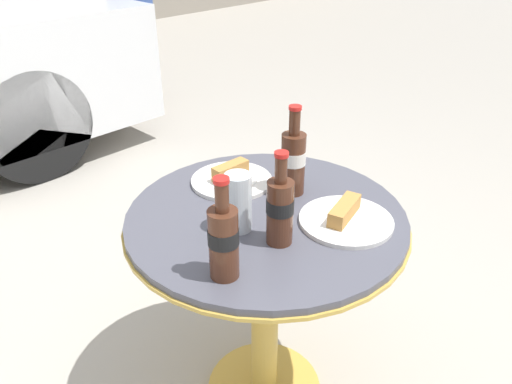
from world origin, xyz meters
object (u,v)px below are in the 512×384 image
object	(u,v)px
cola_bottle_right	(223,239)
drinking_glass	(237,204)
bistro_table	(266,259)
lunch_plate_far	(346,218)
cola_bottle_left	(280,208)
cola_bottle_center	(293,160)
lunch_plate_near	(231,178)

from	to	relation	value
cola_bottle_right	drinking_glass	world-z (taller)	cola_bottle_right
bistro_table	lunch_plate_far	bearing A→B (deg)	-58.81
cola_bottle_left	drinking_glass	xyz separation A→B (m)	(-0.03, 0.12, -0.02)
cola_bottle_center	lunch_plate_far	xyz separation A→B (m)	(-0.03, -0.20, -0.09)
cola_bottle_center	cola_bottle_left	bearing A→B (deg)	-146.85
drinking_glass	lunch_plate_near	size ratio (longest dim) A/B	0.64
bistro_table	drinking_glass	size ratio (longest dim) A/B	4.96
bistro_table	lunch_plate_far	world-z (taller)	lunch_plate_far
cola_bottle_right	drinking_glass	distance (m)	0.19
cola_bottle_left	cola_bottle_center	bearing A→B (deg)	33.15
lunch_plate_near	cola_bottle_right	bearing A→B (deg)	-135.60
bistro_table	cola_bottle_right	size ratio (longest dim) A/B	3.13
cola_bottle_right	cola_bottle_center	size ratio (longest dim) A/B	0.94
cola_bottle_right	lunch_plate_far	world-z (taller)	cola_bottle_right
lunch_plate_near	cola_bottle_left	bearing A→B (deg)	-112.96
cola_bottle_left	lunch_plate_far	xyz separation A→B (m)	(0.18, -0.07, -0.08)
cola_bottle_left	drinking_glass	world-z (taller)	cola_bottle_left
drinking_glass	lunch_plate_near	bearing A→B (deg)	49.97
cola_bottle_center	drinking_glass	world-z (taller)	cola_bottle_center
cola_bottle_left	cola_bottle_center	world-z (taller)	cola_bottle_center
cola_bottle_right	lunch_plate_far	size ratio (longest dim) A/B	1.00
cola_bottle_center	lunch_plate_far	distance (m)	0.22
cola_bottle_left	lunch_plate_far	size ratio (longest dim) A/B	0.98
drinking_glass	bistro_table	bearing A→B (deg)	-2.54
bistro_table	lunch_plate_near	distance (m)	0.26
cola_bottle_center	lunch_plate_near	bearing A→B (deg)	115.66
lunch_plate_far	cola_bottle_left	bearing A→B (deg)	159.52
cola_bottle_right	lunch_plate_near	world-z (taller)	cola_bottle_right
cola_bottle_left	cola_bottle_right	xyz separation A→B (m)	(-0.18, 0.00, 0.00)
bistro_table	cola_bottle_right	xyz separation A→B (m)	(-0.25, -0.11, 0.25)
cola_bottle_right	lunch_plate_far	bearing A→B (deg)	-10.77
bistro_table	lunch_plate_near	size ratio (longest dim) A/B	3.17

